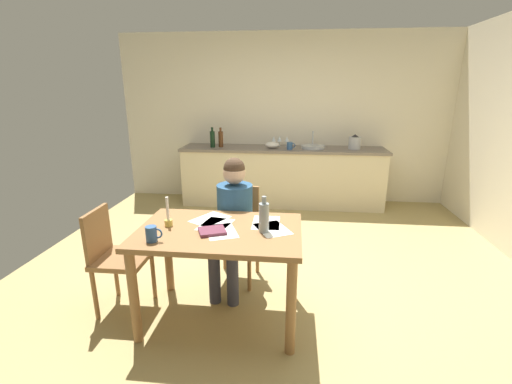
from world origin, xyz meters
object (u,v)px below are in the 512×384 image
at_px(sink_unit, 313,147).
at_px(wine_glass_near_sink, 287,139).
at_px(candlestick, 168,218).
at_px(teacup_on_counter, 290,146).
at_px(chair_side_empty, 115,255).
at_px(bottle_oil, 212,139).
at_px(person_seated, 233,216).
at_px(mixing_bowl, 272,145).
at_px(stovetop_kettle, 355,142).
at_px(wine_bottle_on_table, 264,217).
at_px(chair_at_table, 237,228).
at_px(dining_table, 220,244).
at_px(wine_glass_back_left, 274,139).
at_px(coffee_mug, 152,234).
at_px(bottle_vinegar, 221,139).
at_px(wine_glass_by_kettle, 279,139).
at_px(book_magazine, 212,231).

xyz_separation_m(sink_unit, wine_glass_near_sink, (-0.40, 0.15, 0.09)).
relative_size(candlestick, teacup_on_counter, 1.84).
height_order(chair_side_empty, bottle_oil, bottle_oil).
height_order(person_seated, teacup_on_counter, person_seated).
xyz_separation_m(mixing_bowl, stovetop_kettle, (1.22, 0.05, 0.05)).
bearing_deg(teacup_on_counter, sink_unit, 24.00).
xyz_separation_m(chair_side_empty, wine_bottle_on_table, (1.21, -0.04, 0.39)).
distance_m(chair_at_table, wine_glass_near_sink, 2.53).
xyz_separation_m(dining_table, person_seated, (0.02, 0.50, 0.04)).
height_order(stovetop_kettle, wine_glass_near_sink, stovetop_kettle).
distance_m(candlestick, wine_glass_back_left, 3.13).
bearing_deg(dining_table, stovetop_kettle, 63.94).
xyz_separation_m(person_seated, bottle_oil, (-0.72, 2.36, 0.35)).
distance_m(coffee_mug, stovetop_kettle, 3.70).
height_order(candlestick, wine_glass_back_left, wine_glass_back_left).
bearing_deg(coffee_mug, sink_unit, 68.89).
bearing_deg(sink_unit, wine_glass_back_left, 166.47).
xyz_separation_m(chair_at_table, bottle_vinegar, (-0.62, 2.26, 0.52)).
xyz_separation_m(dining_table, chair_side_empty, (-0.87, 0.03, -0.16)).
height_order(dining_table, candlestick, candlestick).
xyz_separation_m(dining_table, wine_bottle_on_table, (0.34, -0.01, 0.24)).
xyz_separation_m(person_seated, wine_glass_by_kettle, (0.29, 2.59, 0.33)).
bearing_deg(chair_at_table, mixing_bowl, 85.37).
bearing_deg(chair_at_table, wine_glass_near_sink, 80.79).
distance_m(dining_table, book_magazine, 0.15).
xyz_separation_m(bottle_oil, stovetop_kettle, (2.14, 0.08, -0.03)).
height_order(chair_at_table, teacup_on_counter, teacup_on_counter).
relative_size(person_seated, bottle_oil, 3.89).
distance_m(sink_unit, mixing_bowl, 0.62).
relative_size(person_seated, coffee_mug, 10.07).
height_order(chair_side_empty, mixing_bowl, mixing_bowl).
bearing_deg(wine_glass_near_sink, sink_unit, -20.12).
distance_m(dining_table, sink_unit, 3.07).
distance_m(person_seated, bottle_vinegar, 2.51).
bearing_deg(coffee_mug, chair_side_empty, 147.72).
height_order(person_seated, bottle_vinegar, bottle_vinegar).
relative_size(wine_bottle_on_table, bottle_vinegar, 0.91).
distance_m(stovetop_kettle, wine_glass_by_kettle, 1.14).
distance_m(book_magazine, wine_bottle_on_table, 0.39).
bearing_deg(teacup_on_counter, wine_glass_near_sink, 99.81).
bearing_deg(book_magazine, bottle_oil, 80.19).
bearing_deg(book_magazine, coffee_mug, -175.59).
bearing_deg(bottle_oil, mixing_bowl, 1.87).
bearing_deg(dining_table, bottle_vinegar, 101.47).
xyz_separation_m(sink_unit, wine_glass_by_kettle, (-0.52, 0.15, 0.09)).
bearing_deg(wine_glass_by_kettle, dining_table, -95.69).
height_order(coffee_mug, sink_unit, sink_unit).
height_order(chair_at_table, coffee_mug, chair_at_table).
height_order(person_seated, candlestick, person_seated).
xyz_separation_m(wine_glass_by_kettle, teacup_on_counter, (0.17, -0.30, -0.05)).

